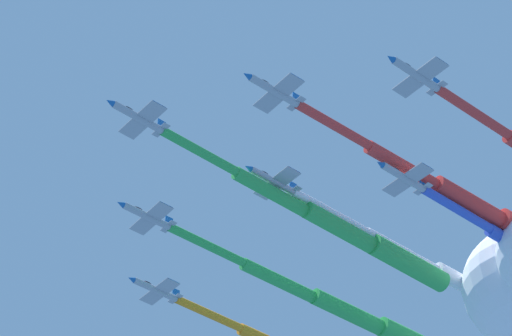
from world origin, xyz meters
The scene contains 4 objects.
jet_lead centered at (12.75, -15.97, 162.55)m, with size 37.72×58.04×3.73m.
jet_port_inner centered at (5.16, -35.03, 163.41)m, with size 36.47×58.62×3.76m.
jet_starboard_inner centered at (32.67, -20.91, 161.07)m, with size 38.09×61.87×3.72m.
jet_port_mid centered at (27.88, -41.45, 164.40)m, with size 41.03×64.69×3.76m.
Camera 1 is at (-128.81, 15.74, 41.39)m, focal length 83.66 mm.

